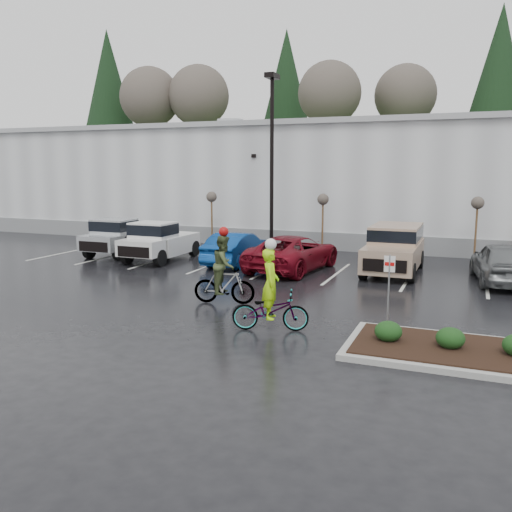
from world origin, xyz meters
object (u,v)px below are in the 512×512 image
at_px(sapling_east, 477,206).
at_px(car_red, 293,253).
at_px(lamppost, 272,145).
at_px(pickup_white, 163,240).
at_px(suv_tan, 394,250).
at_px(car_blue, 237,248).
at_px(sapling_west, 212,200).
at_px(sapling_mid, 323,203).
at_px(pickup_silver, 125,236).
at_px(cyclist_olive, 224,276).
at_px(fire_lane_sign, 389,283).
at_px(cyclist_hivis, 270,303).
at_px(car_grey, 503,262).

height_order(sapling_east, car_red, sapling_east).
height_order(lamppost, pickup_white, lamppost).
bearing_deg(lamppost, suv_tan, -23.43).
relative_size(sapling_east, car_blue, 0.69).
relative_size(sapling_west, sapling_east, 1.00).
xyz_separation_m(sapling_mid, pickup_silver, (-9.67, -3.92, -1.75)).
relative_size(sapling_west, cyclist_olive, 1.22).
height_order(car_blue, suv_tan, suv_tan).
bearing_deg(car_red, sapling_east, -139.44).
bearing_deg(sapling_east, pickup_white, -162.33).
xyz_separation_m(sapling_west, fire_lane_sign, (11.80, -12.80, -1.32)).
bearing_deg(cyclist_hivis, car_blue, 12.09).
height_order(lamppost, car_red, lamppost).
distance_m(car_red, cyclist_hivis, 9.18).
distance_m(car_blue, car_grey, 11.52).
bearing_deg(car_blue, sapling_east, -156.63).
distance_m(car_red, suv_tan, 4.38).
bearing_deg(sapling_west, car_blue, -51.43).
relative_size(lamppost, car_blue, 1.98).
distance_m(lamppost, sapling_west, 5.07).
bearing_deg(pickup_white, car_blue, 2.62).
distance_m(fire_lane_sign, cyclist_hivis, 3.31).
bearing_deg(car_grey, pickup_silver, -9.30).
bearing_deg(cyclist_olive, pickup_silver, 39.59).
xyz_separation_m(sapling_east, car_red, (-7.54, -4.87, -1.94)).
height_order(sapling_west, cyclist_hivis, sapling_west).
relative_size(sapling_east, car_red, 0.57).
relative_size(car_grey, cyclist_hivis, 1.88).
xyz_separation_m(lamppost, cyclist_hivis, (4.69, -12.77, -4.89)).
relative_size(lamppost, sapling_mid, 2.88).
bearing_deg(lamppost, car_red, -57.50).
xyz_separation_m(sapling_mid, car_blue, (-2.98, -4.41, -1.96)).
bearing_deg(sapling_west, cyclist_hivis, -57.73).
bearing_deg(pickup_white, sapling_east, 17.67).
bearing_deg(cyclist_hivis, car_red, -2.79).
relative_size(pickup_silver, cyclist_olive, 1.99).
xyz_separation_m(lamppost, sapling_mid, (2.50, 1.00, -2.96)).
bearing_deg(sapling_mid, sapling_east, 0.00).
relative_size(pickup_silver, car_grey, 1.05).
height_order(fire_lane_sign, suv_tan, fire_lane_sign).
relative_size(sapling_west, car_red, 0.57).
height_order(sapling_mid, pickup_silver, sapling_mid).
height_order(car_red, cyclist_hivis, cyclist_hivis).
relative_size(cyclist_hivis, cyclist_olive, 1.00).
relative_size(lamppost, cyclist_hivis, 3.52).
distance_m(lamppost, car_blue, 6.01).
xyz_separation_m(sapling_mid, cyclist_hivis, (2.19, -13.77, -1.93)).
bearing_deg(pickup_silver, sapling_east, 12.86).
relative_size(lamppost, sapling_east, 2.88).
distance_m(sapling_mid, cyclist_hivis, 14.07).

